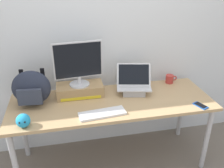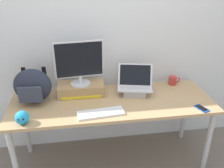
# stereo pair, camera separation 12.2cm
# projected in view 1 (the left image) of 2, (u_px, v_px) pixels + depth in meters

# --- Properties ---
(ground_plane) EXTENTS (20.00, 20.00, 0.00)m
(ground_plane) POSITION_uv_depth(u_px,v_px,m) (112.00, 160.00, 2.67)
(ground_plane) COLOR #70665B
(back_wall) EXTENTS (7.00, 0.10, 2.60)m
(back_wall) POSITION_uv_depth(u_px,v_px,m) (103.00, 33.00, 2.49)
(back_wall) COLOR silver
(back_wall) RESTS_ON ground
(desk) EXTENTS (1.94, 0.68, 0.75)m
(desk) POSITION_uv_depth(u_px,v_px,m) (112.00, 107.00, 2.37)
(desk) COLOR tan
(desk) RESTS_ON ground
(toner_box_yellow) EXTENTS (0.46, 0.23, 0.11)m
(toner_box_yellow) POSITION_uv_depth(u_px,v_px,m) (80.00, 90.00, 2.43)
(toner_box_yellow) COLOR #A88456
(toner_box_yellow) RESTS_ON desk
(desktop_monitor) EXTENTS (0.47, 0.20, 0.43)m
(desktop_monitor) POSITION_uv_depth(u_px,v_px,m) (78.00, 64.00, 2.31)
(desktop_monitor) COLOR silver
(desktop_monitor) RESTS_ON toner_box_yellow
(open_laptop) EXTENTS (0.38, 0.30, 0.28)m
(open_laptop) POSITION_uv_depth(u_px,v_px,m) (134.00, 87.00, 2.47)
(open_laptop) COLOR #ADADB2
(open_laptop) RESTS_ON desk
(external_keyboard) EXTENTS (0.42, 0.17, 0.02)m
(external_keyboard) POSITION_uv_depth(u_px,v_px,m) (102.00, 113.00, 2.12)
(external_keyboard) COLOR white
(external_keyboard) RESTS_ON desk
(messenger_backpack) EXTENTS (0.36, 0.26, 0.33)m
(messenger_backpack) POSITION_uv_depth(u_px,v_px,m) (31.00, 88.00, 2.22)
(messenger_backpack) COLOR #232838
(messenger_backpack) RESTS_ON desk
(coffee_mug) EXTENTS (0.13, 0.09, 0.09)m
(coffee_mug) POSITION_uv_depth(u_px,v_px,m) (170.00, 79.00, 2.69)
(coffee_mug) COLOR #B2332D
(coffee_mug) RESTS_ON desk
(cell_phone) EXTENTS (0.11, 0.15, 0.01)m
(cell_phone) POSITION_uv_depth(u_px,v_px,m) (201.00, 106.00, 2.25)
(cell_phone) COLOR #19479E
(cell_phone) RESTS_ON desk
(plush_toy) EXTENTS (0.11, 0.11, 0.11)m
(plush_toy) POSITION_uv_depth(u_px,v_px,m) (23.00, 121.00, 1.94)
(plush_toy) COLOR #2393CC
(plush_toy) RESTS_ON desk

